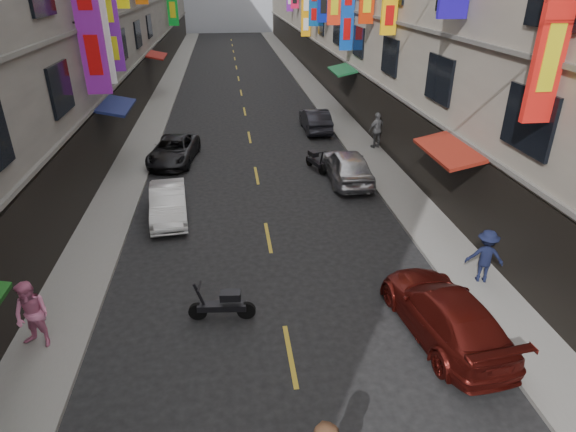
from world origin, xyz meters
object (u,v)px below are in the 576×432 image
object	(u,v)px
car_right_near	(445,313)
pedestrian_lfar	(32,315)
pedestrian_rnear	(485,256)
pedestrian_rfar	(377,130)
scooter_crossing	(223,305)
car_right_mid	(347,165)
car_right_far	(315,120)
car_left_far	(174,150)
car_left_mid	(168,203)
scooter_far_right	(315,161)

from	to	relation	value
car_right_near	pedestrian_lfar	bearing A→B (deg)	-10.65
pedestrian_rnear	pedestrian_rfar	size ratio (longest dim) A/B	0.89
scooter_crossing	car_right_near	distance (m)	5.77
car_right_mid	pedestrian_rnear	bearing A→B (deg)	103.83
car_right_near	car_right_far	world-z (taller)	car_right_near
car_left_far	car_right_near	bearing A→B (deg)	-52.56
scooter_crossing	car_right_mid	size ratio (longest dim) A/B	0.42
car_left_mid	pedestrian_rfar	distance (m)	12.33
car_left_far	car_right_mid	size ratio (longest dim) A/B	1.01
scooter_crossing	pedestrian_rfar	world-z (taller)	pedestrian_rfar
pedestrian_rnear	car_left_far	bearing A→B (deg)	-31.76
pedestrian_rfar	car_right_mid	bearing A→B (deg)	37.57
car_left_far	pedestrian_rfar	distance (m)	10.56
car_left_far	car_right_near	size ratio (longest dim) A/B	0.94
car_left_mid	car_right_mid	bearing A→B (deg)	14.66
car_left_mid	car_right_far	distance (m)	13.21
car_right_near	scooter_crossing	bearing A→B (deg)	-19.99
car_left_mid	car_right_mid	xyz separation A→B (m)	(7.61, 2.79, 0.12)
pedestrian_rnear	car_left_mid	bearing A→B (deg)	-11.99
scooter_crossing	car_right_far	distance (m)	18.10
car_left_mid	pedestrian_rnear	xyz separation A→B (m)	(9.71, -5.71, 0.34)
scooter_far_right	car_left_mid	distance (m)	7.78
scooter_far_right	pedestrian_lfar	bearing A→B (deg)	34.41
car_right_far	scooter_far_right	bearing A→B (deg)	79.55
car_right_near	car_right_mid	world-z (taller)	car_right_mid
pedestrian_rnear	car_right_far	bearing A→B (deg)	-64.28
pedestrian_lfar	scooter_crossing	bearing A→B (deg)	27.46
car_right_near	pedestrian_rnear	xyz separation A→B (m)	(2.10, 2.05, 0.29)
car_left_mid	car_left_far	distance (m)	6.36
scooter_far_right	car_right_near	xyz separation A→B (m)	(1.16, -12.10, 0.23)
scooter_crossing	car_left_mid	world-z (taller)	car_left_mid
pedestrian_lfar	pedestrian_rnear	bearing A→B (deg)	25.93
scooter_far_right	car_left_mid	world-z (taller)	car_left_mid
car_left_mid	car_right_mid	distance (m)	8.11
car_left_far	pedestrian_rnear	size ratio (longest dim) A/B	2.59
car_right_mid	car_right_near	bearing A→B (deg)	89.94
car_left_far	pedestrian_rnear	xyz separation A→B (m)	(10.04, -12.06, 0.35)
scooter_far_right	car_left_mid	bearing A→B (deg)	16.62
scooter_far_right	car_left_mid	size ratio (longest dim) A/B	0.47
pedestrian_lfar	pedestrian_rnear	size ratio (longest dim) A/B	1.08
car_left_mid	car_left_far	world-z (taller)	car_left_mid
car_right_near	pedestrian_rfar	world-z (taller)	pedestrian_rfar
scooter_crossing	pedestrian_rfar	bearing A→B (deg)	-26.20
car_right_mid	car_right_far	xyz separation A→B (m)	(0.00, 8.01, -0.08)
car_left_mid	car_left_far	xyz separation A→B (m)	(-0.33, 6.35, -0.01)
scooter_crossing	car_left_far	distance (m)	12.97
car_left_far	pedestrian_rnear	world-z (taller)	pedestrian_rnear
scooter_crossing	car_left_mid	xyz separation A→B (m)	(-2.01, 6.41, 0.18)
pedestrian_rfar	scooter_far_right	bearing A→B (deg)	14.18
scooter_crossing	pedestrian_lfar	world-z (taller)	pedestrian_lfar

